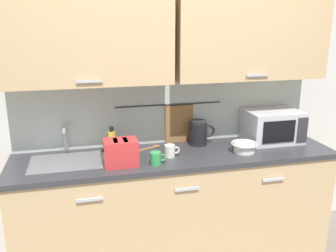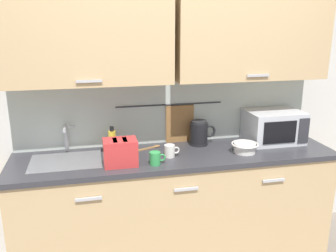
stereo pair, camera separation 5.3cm
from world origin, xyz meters
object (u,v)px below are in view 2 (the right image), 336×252
(electric_kettle, at_px, (199,133))
(mixing_bowl, at_px, (245,147))
(mug_by_kettle, at_px, (170,151))
(wooden_spoon, at_px, (149,148))
(microwave, at_px, (274,126))
(dish_soap_bottle, at_px, (112,140))
(mug_near_sink, at_px, (155,158))
(toaster, at_px, (120,152))

(electric_kettle, bearing_deg, mixing_bowl, -42.16)
(mug_by_kettle, relative_size, wooden_spoon, 0.45)
(microwave, height_order, dish_soap_bottle, microwave)
(microwave, bearing_deg, mug_near_sink, -164.70)
(microwave, height_order, mixing_bowl, microwave)
(mixing_bowl, bearing_deg, microwave, 30.07)
(toaster, bearing_deg, microwave, 10.43)
(microwave, bearing_deg, electric_kettle, 174.32)
(dish_soap_bottle, xyz_separation_m, wooden_spoon, (0.30, -0.03, -0.08))
(microwave, height_order, mug_near_sink, microwave)
(mug_near_sink, distance_m, mixing_bowl, 0.74)
(electric_kettle, height_order, toaster, electric_kettle)
(toaster, height_order, wooden_spoon, toaster)
(mug_by_kettle, bearing_deg, toaster, -168.48)
(mixing_bowl, xyz_separation_m, wooden_spoon, (-0.72, 0.25, -0.04))
(electric_kettle, xyz_separation_m, dish_soap_bottle, (-0.72, 0.02, -0.01))
(mixing_bowl, bearing_deg, electric_kettle, 137.84)
(toaster, xyz_separation_m, mug_by_kettle, (0.38, 0.08, -0.05))
(mug_near_sink, relative_size, wooden_spoon, 0.45)
(mixing_bowl, relative_size, toaster, 0.84)
(mug_near_sink, distance_m, toaster, 0.26)
(microwave, xyz_separation_m, mug_by_kettle, (-0.95, -0.17, -0.09))
(mixing_bowl, xyz_separation_m, toaster, (-0.98, -0.04, 0.05))
(dish_soap_bottle, height_order, toaster, dish_soap_bottle)
(dish_soap_bottle, distance_m, mug_by_kettle, 0.49)
(dish_soap_bottle, distance_m, mug_near_sink, 0.47)
(mixing_bowl, xyz_separation_m, mug_by_kettle, (-0.60, 0.04, 0.00))
(dish_soap_bottle, relative_size, mug_near_sink, 1.63)
(electric_kettle, bearing_deg, wooden_spoon, -178.38)
(electric_kettle, xyz_separation_m, toaster, (-0.69, -0.31, -0.01))
(dish_soap_bottle, relative_size, mug_by_kettle, 1.63)
(microwave, bearing_deg, mug_by_kettle, -170.01)
(electric_kettle, relative_size, mug_near_sink, 1.89)
(mug_by_kettle, xyz_separation_m, wooden_spoon, (-0.12, 0.22, -0.04))
(wooden_spoon, bearing_deg, mug_by_kettle, -60.99)
(mug_near_sink, bearing_deg, electric_kettle, 39.20)
(electric_kettle, relative_size, toaster, 0.89)
(microwave, relative_size, dish_soap_bottle, 2.35)
(microwave, relative_size, electric_kettle, 2.03)
(mixing_bowl, bearing_deg, wooden_spoon, 160.57)
(electric_kettle, xyz_separation_m, mixing_bowl, (0.29, -0.27, -0.06))
(toaster, bearing_deg, electric_kettle, 24.18)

